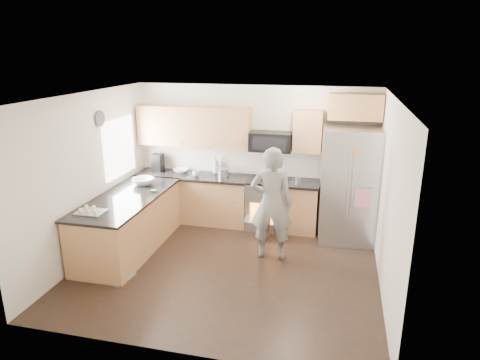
% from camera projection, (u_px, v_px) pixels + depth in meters
% --- Properties ---
extents(ground, '(4.50, 4.50, 0.00)m').
position_uv_depth(ground, '(227.00, 267.00, 6.59)').
color(ground, black).
rests_on(ground, ground).
extents(room_shell, '(4.54, 4.04, 2.62)m').
position_uv_depth(room_shell, '(224.00, 162.00, 6.12)').
color(room_shell, white).
rests_on(room_shell, ground).
extents(back_cabinet_run, '(4.45, 0.64, 2.50)m').
position_uv_depth(back_cabinet_run, '(221.00, 174.00, 8.06)').
color(back_cabinet_run, '#AB7744').
rests_on(back_cabinet_run, ground).
extents(peninsula, '(0.96, 2.36, 1.04)m').
position_uv_depth(peninsula, '(129.00, 223.00, 7.07)').
color(peninsula, '#AB7744').
rests_on(peninsula, ground).
extents(stove_range, '(0.76, 0.97, 1.79)m').
position_uv_depth(stove_range, '(269.00, 193.00, 7.88)').
color(stove_range, '#B7B7BC').
rests_on(stove_range, ground).
extents(refrigerator, '(1.02, 0.83, 1.98)m').
position_uv_depth(refrigerator, '(349.00, 186.00, 7.28)').
color(refrigerator, '#B7B7BC').
rests_on(refrigerator, ground).
extents(person, '(0.70, 0.49, 1.82)m').
position_uv_depth(person, '(271.00, 204.00, 6.66)').
color(person, gray).
rests_on(person, ground).
extents(dish_rack, '(0.57, 0.48, 0.32)m').
position_uv_depth(dish_rack, '(113.00, 272.00, 6.27)').
color(dish_rack, '#B7B7BC').
rests_on(dish_rack, ground).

